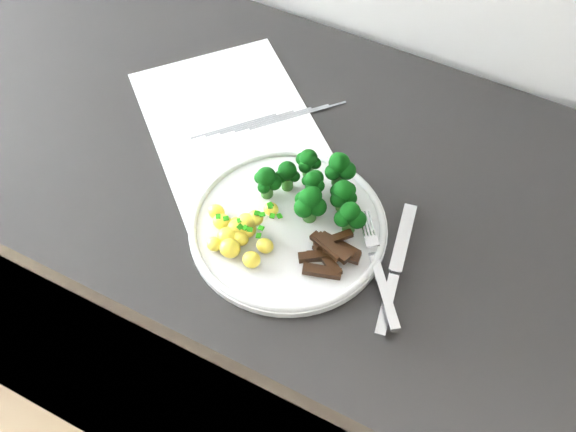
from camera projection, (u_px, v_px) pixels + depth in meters
counter at (276, 312)px, 1.32m from camera, size 2.30×0.58×0.86m
recipe_paper at (233, 127)px, 1.01m from camera, size 0.39×0.38×0.00m
plate at (288, 226)px, 0.90m from camera, size 0.25×0.25×0.01m
broccoli at (318, 187)px, 0.89m from camera, size 0.16×0.11×0.06m
potatoes at (240, 232)px, 0.88m from camera, size 0.10×0.10×0.04m
beef_strips at (331, 253)px, 0.86m from camera, size 0.07×0.08×0.03m
fork at (379, 272)px, 0.85m from camera, size 0.11×0.14×0.02m
knife at (392, 283)px, 0.85m from camera, size 0.05×0.19×0.02m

